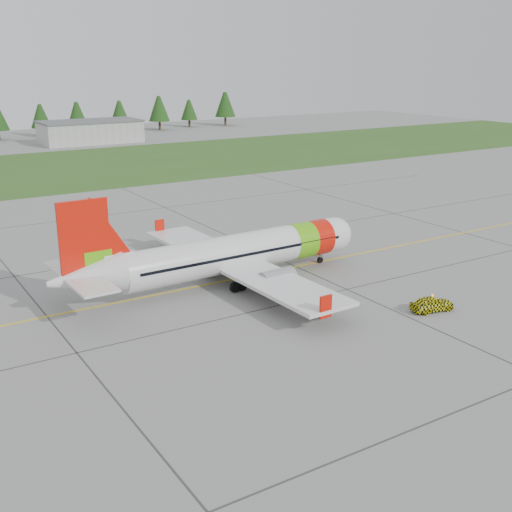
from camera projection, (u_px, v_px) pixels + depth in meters
ground at (254, 311)px, 53.56m from camera, size 320.00×320.00×0.00m
aircraft at (232, 254)px, 59.90m from camera, size 31.54×28.97×9.55m
follow_me_car at (433, 290)px, 53.10m from camera, size 1.53×1.72×3.78m
grass_strip at (23, 172)px, 119.97m from camera, size 320.00×50.00×0.03m
taxi_guideline at (209, 284)px, 60.04m from camera, size 120.00×0.25×0.02m
hangar_east at (90, 132)px, 161.06m from camera, size 24.00×12.00×5.20m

